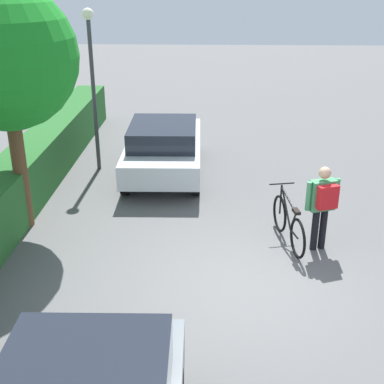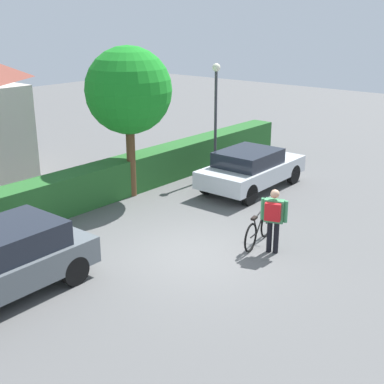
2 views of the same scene
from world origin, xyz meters
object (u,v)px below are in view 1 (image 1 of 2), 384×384
object	(u,v)px
parked_car_far	(164,147)
bicycle	(288,224)
tree_kerbside	(5,58)
street_lamp	(92,68)
person_rider	(323,201)

from	to	relation	value
parked_car_far	bicycle	distance (m)	4.47
parked_car_far	tree_kerbside	size ratio (longest dim) A/B	0.87
bicycle	street_lamp	size ratio (longest dim) A/B	0.44
parked_car_far	tree_kerbside	distance (m)	4.75
tree_kerbside	person_rider	bearing A→B (deg)	-98.02
person_rider	street_lamp	bearing A→B (deg)	50.27
person_rider	street_lamp	world-z (taller)	street_lamp
parked_car_far	tree_kerbside	bearing A→B (deg)	139.33
bicycle	person_rider	bearing A→B (deg)	-113.32
person_rider	street_lamp	distance (m)	6.66
bicycle	street_lamp	xyz separation A→B (m)	(3.89, 4.42, 2.21)
street_lamp	tree_kerbside	distance (m)	3.49
bicycle	street_lamp	bearing A→B (deg)	48.63
bicycle	street_lamp	world-z (taller)	street_lamp
bicycle	parked_car_far	bearing A→B (deg)	36.70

